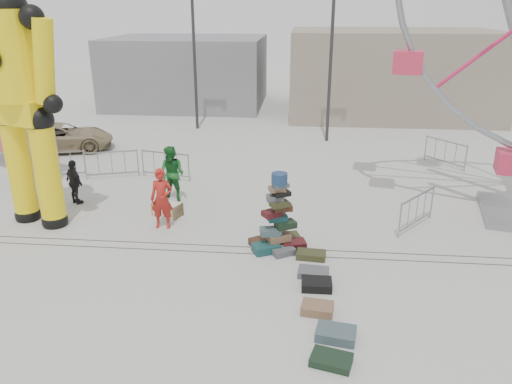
# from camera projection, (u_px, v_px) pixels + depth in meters

# --- Properties ---
(ground) EXTENTS (90.00, 90.00, 0.00)m
(ground) POSITION_uv_depth(u_px,v_px,m) (231.00, 264.00, 13.19)
(ground) COLOR #9E9E99
(ground) RESTS_ON ground
(track_line_near) EXTENTS (40.00, 0.04, 0.01)m
(track_line_near) POSITION_uv_depth(u_px,v_px,m) (234.00, 253.00, 13.75)
(track_line_near) COLOR #47443F
(track_line_near) RESTS_ON ground
(track_line_far) EXTENTS (40.00, 0.04, 0.01)m
(track_line_far) POSITION_uv_depth(u_px,v_px,m) (236.00, 246.00, 14.12)
(track_line_far) COLOR #47443F
(track_line_far) RESTS_ON ground
(building_right) EXTENTS (12.00, 8.00, 5.00)m
(building_right) POSITION_uv_depth(u_px,v_px,m) (390.00, 73.00, 30.31)
(building_right) COLOR gray
(building_right) RESTS_ON ground
(building_left) EXTENTS (10.00, 8.00, 4.40)m
(building_left) POSITION_uv_depth(u_px,v_px,m) (188.00, 71.00, 33.42)
(building_left) COLOR gray
(building_left) RESTS_ON ground
(lamp_post_right) EXTENTS (1.41, 0.25, 8.00)m
(lamp_post_right) POSITION_uv_depth(u_px,v_px,m) (333.00, 48.00, 23.44)
(lamp_post_right) COLOR #2D2D30
(lamp_post_right) RESTS_ON ground
(lamp_post_left) EXTENTS (1.41, 0.25, 8.00)m
(lamp_post_left) POSITION_uv_depth(u_px,v_px,m) (196.00, 44.00, 25.91)
(lamp_post_left) COLOR #2D2D30
(lamp_post_left) RESTS_ON ground
(suitcase_tower) EXTENTS (1.69, 1.47, 2.22)m
(suitcase_tower) POSITION_uv_depth(u_px,v_px,m) (278.00, 227.00, 13.88)
(suitcase_tower) COLOR #174546
(suitcase_tower) RESTS_ON ground
(crash_test_dummy) EXTENTS (3.04, 1.49, 7.69)m
(crash_test_dummy) POSITION_uv_depth(u_px,v_px,m) (21.00, 93.00, 14.27)
(crash_test_dummy) COLOR black
(crash_test_dummy) RESTS_ON ground
(banner_scaffold) EXTENTS (4.74, 2.47, 3.46)m
(banner_scaffold) POSITION_uv_depth(u_px,v_px,m) (2.00, 109.00, 19.43)
(banner_scaffold) COLOR gray
(banner_scaffold) RESTS_ON ground
(steamer_trunk) EXTENTS (1.02, 0.82, 0.42)m
(steamer_trunk) POSITION_uv_depth(u_px,v_px,m) (168.00, 209.00, 16.13)
(steamer_trunk) COLOR silver
(steamer_trunk) RESTS_ON ground
(row_case_0) EXTENTS (0.82, 0.53, 0.19)m
(row_case_0) POSITION_uv_depth(u_px,v_px,m) (311.00, 255.00, 13.46)
(row_case_0) COLOR #35381C
(row_case_0) RESTS_ON ground
(row_case_1) EXTENTS (0.81, 0.57, 0.17)m
(row_case_1) POSITION_uv_depth(u_px,v_px,m) (313.00, 273.00, 12.59)
(row_case_1) COLOR #525459
(row_case_1) RESTS_ON ground
(row_case_2) EXTENTS (0.73, 0.54, 0.22)m
(row_case_2) POSITION_uv_depth(u_px,v_px,m) (317.00, 284.00, 12.01)
(row_case_2) COLOR black
(row_case_2) RESTS_ON ground
(row_case_3) EXTENTS (0.77, 0.59, 0.21)m
(row_case_3) POSITION_uv_depth(u_px,v_px,m) (317.00, 308.00, 11.08)
(row_case_3) COLOR brown
(row_case_3) RESTS_ON ground
(row_case_4) EXTENTS (0.89, 0.69, 0.22)m
(row_case_4) POSITION_uv_depth(u_px,v_px,m) (336.00, 334.00, 10.22)
(row_case_4) COLOR #41565D
(row_case_4) RESTS_ON ground
(row_case_5) EXTENTS (0.88, 0.71, 0.16)m
(row_case_5) POSITION_uv_depth(u_px,v_px,m) (331.00, 360.00, 9.51)
(row_case_5) COLOR black
(row_case_5) RESTS_ON ground
(barricade_dummy_a) EXTENTS (1.94, 0.70, 1.10)m
(barricade_dummy_a) POSITION_uv_depth(u_px,v_px,m) (58.00, 165.00, 19.45)
(barricade_dummy_a) COLOR gray
(barricade_dummy_a) RESTS_ON ground
(barricade_dummy_b) EXTENTS (1.94, 0.70, 1.10)m
(barricade_dummy_b) POSITION_uv_depth(u_px,v_px,m) (112.00, 164.00, 19.53)
(barricade_dummy_b) COLOR gray
(barricade_dummy_b) RESTS_ON ground
(barricade_dummy_c) EXTENTS (1.97, 0.55, 1.10)m
(barricade_dummy_c) POSITION_uv_depth(u_px,v_px,m) (165.00, 165.00, 19.42)
(barricade_dummy_c) COLOR gray
(barricade_dummy_c) RESTS_ON ground
(barricade_wheel_front) EXTENTS (1.34, 1.62, 1.10)m
(barricade_wheel_front) POSITION_uv_depth(u_px,v_px,m) (417.00, 211.00, 15.15)
(barricade_wheel_front) COLOR gray
(barricade_wheel_front) RESTS_ON ground
(barricade_wheel_back) EXTENTS (1.33, 1.62, 1.10)m
(barricade_wheel_back) POSITION_uv_depth(u_px,v_px,m) (445.00, 153.00, 21.04)
(barricade_wheel_back) COLOR gray
(barricade_wheel_back) RESTS_ON ground
(pedestrian_red) EXTENTS (0.70, 0.48, 1.88)m
(pedestrian_red) POSITION_uv_depth(u_px,v_px,m) (162.00, 199.00, 15.02)
(pedestrian_red) COLOR #A51E17
(pedestrian_red) RESTS_ON ground
(pedestrian_green) EXTENTS (1.11, 0.98, 1.93)m
(pedestrian_green) POSITION_uv_depth(u_px,v_px,m) (172.00, 174.00, 17.12)
(pedestrian_green) COLOR #175C22
(pedestrian_green) RESTS_ON ground
(pedestrian_black) EXTENTS (0.96, 0.84, 1.55)m
(pedestrian_black) POSITION_uv_depth(u_px,v_px,m) (74.00, 182.00, 16.90)
(pedestrian_black) COLOR black
(pedestrian_black) RESTS_ON ground
(parked_suv) EXTENTS (5.09, 3.54, 1.29)m
(parked_suv) POSITION_uv_depth(u_px,v_px,m) (61.00, 137.00, 23.10)
(parked_suv) COLOR #91805D
(parked_suv) RESTS_ON ground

